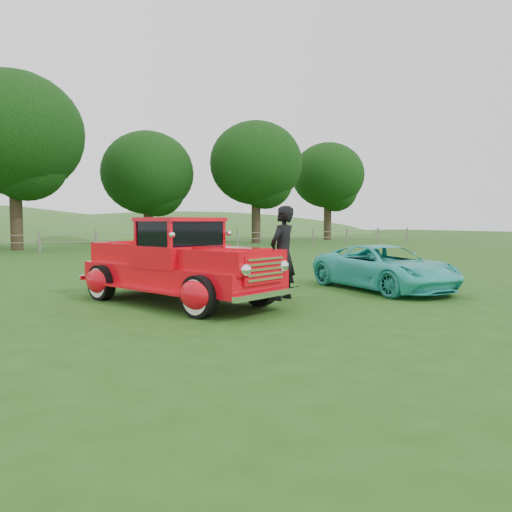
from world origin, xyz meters
name	(u,v)px	position (x,y,z in m)	size (l,w,h in m)	color
ground	(309,313)	(0.00, 0.00, 0.00)	(140.00, 140.00, 0.00)	#224913
distant_hills	(7,273)	(-4.08, 59.46, -4.55)	(116.00, 60.00, 18.00)	#2D5E22
fence_line	(96,240)	(0.00, 22.00, 0.60)	(48.00, 0.12, 1.20)	#6E685D
tree_near_west	(14,134)	(-4.00, 25.00, 6.80)	(8.00, 8.00, 10.42)	black
tree_near_east	(148,173)	(5.00, 29.00, 5.25)	(6.80, 6.80, 8.33)	black
tree_mid_east	(256,164)	(13.00, 27.00, 6.17)	(7.20, 7.20, 9.44)	black
tree_far_east	(328,176)	(22.00, 30.00, 5.86)	(6.60, 6.60, 8.86)	black
red_pickup	(179,265)	(-1.77, 2.22, 0.80)	(3.50, 5.28, 1.78)	black
teal_sedan	(384,268)	(3.39, 1.76, 0.56)	(1.85, 4.01, 1.11)	#31C4B8
man	(283,253)	(0.38, 1.62, 1.02)	(0.74, 0.49, 2.04)	black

